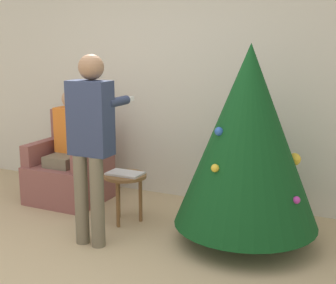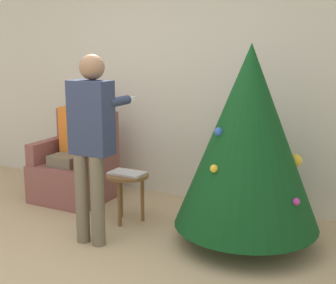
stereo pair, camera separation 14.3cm
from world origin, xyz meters
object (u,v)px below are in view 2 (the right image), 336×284
christmas_tree (249,137)px  person_standing (91,134)px  armchair (76,169)px  person_seated (73,141)px  side_stool (127,181)px

christmas_tree → person_standing: bearing=-154.6°
christmas_tree → armchair: bearing=172.3°
person_standing → person_seated: bearing=136.6°
person_standing → christmas_tree: bearing=25.4°
person_seated → side_stool: size_ratio=2.55×
christmas_tree → person_seated: (-2.09, 0.25, -0.28)m
armchair → christmas_tree: bearing=-7.7°
christmas_tree → side_stool: (-1.20, -0.04, -0.55)m
person_standing → armchair: bearing=135.6°
armchair → person_standing: size_ratio=0.60×
person_seated → christmas_tree: bearing=-6.9°
armchair → side_stool: size_ratio=2.02×
side_stool → person_standing: bearing=-91.5°
christmas_tree → armchair: (-2.09, 0.28, -0.62)m
christmas_tree → person_standing: (-1.21, -0.58, 0.02)m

